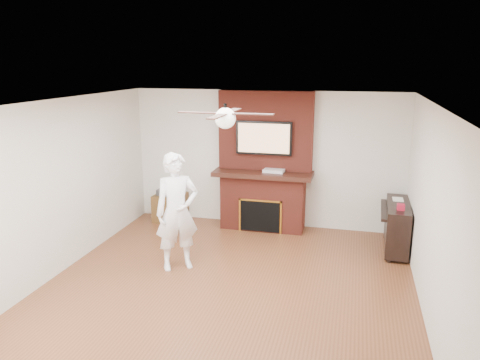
% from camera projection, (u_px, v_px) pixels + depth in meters
% --- Properties ---
extents(room_shell, '(5.36, 5.86, 2.86)m').
position_uv_depth(room_shell, '(226.00, 201.00, 6.03)').
color(room_shell, '#5B311A').
rests_on(room_shell, ground).
extents(fireplace, '(1.78, 0.64, 2.50)m').
position_uv_depth(fireplace, '(264.00, 175.00, 8.49)').
color(fireplace, maroon).
rests_on(fireplace, ground).
extents(tv, '(1.00, 0.08, 0.60)m').
position_uv_depth(tv, '(264.00, 138.00, 8.28)').
color(tv, black).
rests_on(tv, fireplace).
extents(ceiling_fan, '(1.21, 1.21, 0.31)m').
position_uv_depth(ceiling_fan, '(225.00, 117.00, 5.76)').
color(ceiling_fan, black).
rests_on(ceiling_fan, room_shell).
extents(person, '(0.77, 0.71, 1.74)m').
position_uv_depth(person, '(177.00, 212.00, 6.81)').
color(person, white).
rests_on(person, ground).
extents(side_table, '(0.58, 0.58, 0.63)m').
position_uv_depth(side_table, '(170.00, 206.00, 9.03)').
color(side_table, '#503516').
rests_on(side_table, ground).
extents(piano, '(0.49, 1.21, 0.88)m').
position_uv_depth(piano, '(397.00, 225.00, 7.57)').
color(piano, black).
rests_on(piano, ground).
extents(cable_box, '(0.38, 0.24, 0.05)m').
position_uv_depth(cable_box, '(274.00, 171.00, 8.32)').
color(cable_box, silver).
rests_on(cable_box, fireplace).
extents(candle_orange, '(0.07, 0.07, 0.13)m').
position_uv_depth(candle_orange, '(251.00, 225.00, 8.61)').
color(candle_orange, red).
rests_on(candle_orange, ground).
extents(candle_green, '(0.06, 0.06, 0.08)m').
position_uv_depth(candle_green, '(259.00, 229.00, 8.49)').
color(candle_green, '#356F2C').
rests_on(candle_green, ground).
extents(candle_cream, '(0.08, 0.08, 0.11)m').
position_uv_depth(candle_cream, '(264.00, 229.00, 8.47)').
color(candle_cream, beige).
rests_on(candle_cream, ground).
extents(candle_blue, '(0.06, 0.06, 0.09)m').
position_uv_depth(candle_blue, '(272.00, 229.00, 8.50)').
color(candle_blue, teal).
rests_on(candle_blue, ground).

